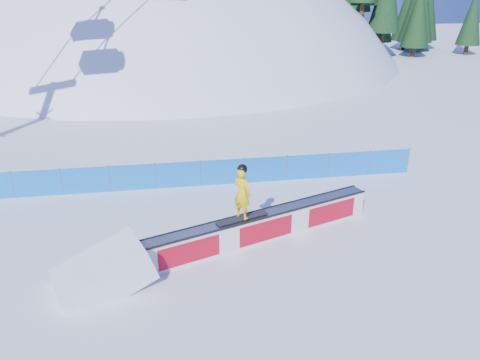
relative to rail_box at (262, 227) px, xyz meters
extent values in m
plane|color=white|center=(-2.76, 0.65, -0.53)|extent=(160.00, 160.00, 0.00)
sphere|color=white|center=(-2.76, 42.65, -18.53)|extent=(64.00, 64.00, 64.00)
cylinder|color=#332014|center=(21.13, 42.52, 3.36)|extent=(0.50, 0.50, 1.40)
cylinder|color=#332014|center=(22.53, 38.58, 1.26)|extent=(0.50, 0.50, 1.40)
cone|color=black|center=(22.53, 38.58, 5.26)|extent=(2.99, 2.99, 6.80)
cylinder|color=#332014|center=(24.36, 43.34, 0.07)|extent=(0.50, 0.50, 1.40)
cone|color=black|center=(24.36, 43.34, 4.47)|extent=(3.34, 3.34, 7.60)
cylinder|color=#332014|center=(26.10, 40.49, 0.07)|extent=(0.50, 0.50, 1.40)
cone|color=black|center=(26.10, 40.49, 4.43)|extent=(3.31, 3.31, 7.52)
cylinder|color=#332014|center=(26.44, 38.73, 0.07)|extent=(0.50, 0.50, 1.40)
cone|color=black|center=(26.44, 38.73, 4.18)|extent=(3.09, 3.09, 7.03)
cylinder|color=#332014|center=(28.87, 43.73, 0.07)|extent=(0.50, 0.50, 1.40)
cone|color=black|center=(28.87, 43.73, 4.20)|extent=(3.11, 3.11, 7.07)
cylinder|color=#332014|center=(30.37, 38.97, 0.07)|extent=(0.50, 0.50, 1.40)
cone|color=black|center=(30.37, 38.97, 4.82)|extent=(3.66, 3.66, 8.31)
cylinder|color=#332014|center=(30.61, 43.97, 0.07)|extent=(0.50, 0.50, 1.40)
cone|color=black|center=(30.61, 43.97, 4.71)|extent=(3.56, 3.56, 8.09)
cylinder|color=#332014|center=(33.18, 44.76, 0.07)|extent=(0.50, 0.50, 1.40)
cone|color=black|center=(33.18, 44.76, 4.95)|extent=(3.77, 3.77, 8.57)
cube|color=blue|center=(-2.76, 5.15, 0.07)|extent=(22.00, 0.03, 1.20)
cylinder|color=#404B73|center=(-9.76, 5.15, 0.12)|extent=(0.05, 0.05, 1.30)
cylinder|color=#404B73|center=(-7.76, 5.15, 0.12)|extent=(0.05, 0.05, 1.30)
cylinder|color=#404B73|center=(-5.76, 5.15, 0.12)|extent=(0.05, 0.05, 1.30)
cylinder|color=#404B73|center=(-3.76, 5.15, 0.12)|extent=(0.05, 0.05, 1.30)
cylinder|color=#404B73|center=(-1.76, 5.15, 0.12)|extent=(0.05, 0.05, 1.30)
cylinder|color=#404B73|center=(0.24, 5.15, 0.12)|extent=(0.05, 0.05, 1.30)
cylinder|color=#404B73|center=(2.24, 5.15, 0.12)|extent=(0.05, 0.05, 1.30)
cylinder|color=#404B73|center=(4.24, 5.15, 0.12)|extent=(0.05, 0.05, 1.30)
cylinder|color=#404B73|center=(6.24, 5.15, 0.12)|extent=(0.05, 0.05, 1.30)
cylinder|color=#404B73|center=(8.24, 5.15, 0.12)|extent=(0.05, 0.05, 1.30)
cube|color=silver|center=(0.00, 0.00, -0.03)|extent=(8.66, 3.56, 1.01)
cube|color=#8E919B|center=(0.00, 0.00, 0.50)|extent=(8.59, 3.55, 0.04)
cube|color=black|center=(0.10, -0.28, 0.51)|extent=(8.48, 3.06, 0.07)
cube|color=black|center=(-0.10, 0.28, 0.51)|extent=(8.48, 3.06, 0.07)
cube|color=red|center=(0.10, -0.28, -0.03)|extent=(8.06, 2.90, 0.76)
cube|color=red|center=(-0.10, 0.28, -0.03)|extent=(8.06, 2.90, 0.76)
cube|color=black|center=(-0.76, -0.27, 0.57)|extent=(1.91, 0.97, 0.04)
imported|color=#DFBB0A|center=(-0.76, -0.27, 1.51)|extent=(0.77, 0.80, 1.84)
sphere|color=black|center=(-0.76, -0.27, 2.37)|extent=(0.34, 0.34, 0.34)
camera|label=1|loc=(-3.12, -14.31, 8.11)|focal=35.00mm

